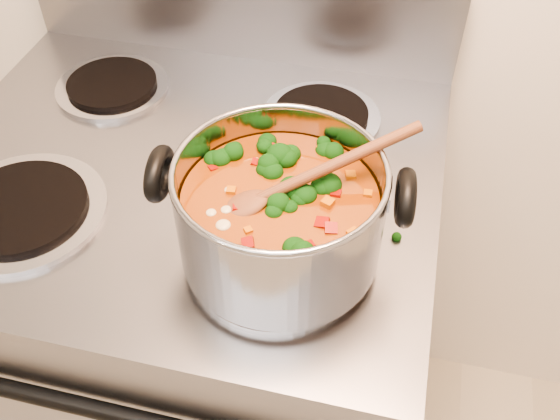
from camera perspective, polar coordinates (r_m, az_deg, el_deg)
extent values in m
cube|color=gray|center=(1.31, -6.54, -10.95)|extent=(0.77, 0.67, 0.92)
cube|color=gray|center=(1.15, -3.80, 17.52)|extent=(0.77, 0.03, 0.16)
cylinder|color=black|center=(0.86, -15.99, -17.23)|extent=(0.65, 0.02, 0.02)
cylinder|color=#A5A5AD|center=(0.94, -22.49, -0.07)|extent=(0.23, 0.23, 0.01)
cylinder|color=black|center=(0.93, -22.62, 0.27)|extent=(0.18, 0.18, 0.01)
cylinder|color=#A5A5AD|center=(0.81, -0.27, -4.39)|extent=(0.23, 0.23, 0.01)
cylinder|color=black|center=(0.80, -0.27, -4.03)|extent=(0.18, 0.18, 0.01)
cylinder|color=#A5A5AD|center=(1.13, -15.04, 10.78)|extent=(0.19, 0.19, 0.01)
cylinder|color=black|center=(1.13, -15.12, 11.11)|extent=(0.15, 0.15, 0.01)
cylinder|color=#A5A5AD|center=(1.03, 3.77, 8.43)|extent=(0.19, 0.19, 0.01)
cylinder|color=black|center=(1.02, 3.79, 8.79)|extent=(0.15, 0.15, 0.01)
cylinder|color=#94959C|center=(0.75, 0.00, -0.24)|extent=(0.25, 0.25, 0.13)
torus|color=#94959C|center=(0.70, 0.00, 3.56)|extent=(0.25, 0.25, 0.01)
cylinder|color=#89380C|center=(0.77, 0.00, -1.25)|extent=(0.23, 0.23, 0.10)
torus|color=black|center=(0.75, -10.96, 3.28)|extent=(0.03, 0.08, 0.08)
torus|color=black|center=(0.72, 11.38, 1.13)|extent=(0.03, 0.08, 0.08)
ellipsoid|color=black|center=(0.72, -5.54, 0.28)|extent=(0.04, 0.04, 0.03)
ellipsoid|color=black|center=(0.71, -2.00, -0.59)|extent=(0.04, 0.04, 0.03)
ellipsoid|color=black|center=(0.72, 6.03, -0.08)|extent=(0.04, 0.04, 0.03)
ellipsoid|color=black|center=(0.69, 0.85, -2.56)|extent=(0.04, 0.04, 0.03)
ellipsoid|color=black|center=(0.72, 5.22, 0.08)|extent=(0.04, 0.04, 0.03)
ellipsoid|color=black|center=(0.72, 5.65, 0.03)|extent=(0.04, 0.04, 0.03)
ellipsoid|color=black|center=(0.73, -6.32, 0.50)|extent=(0.04, 0.04, 0.03)
ellipsoid|color=black|center=(0.76, 7.41, 3.09)|extent=(0.04, 0.04, 0.03)
ellipsoid|color=black|center=(0.74, 3.79, 1.80)|extent=(0.04, 0.04, 0.03)
ellipsoid|color=black|center=(0.72, 3.32, 0.50)|extent=(0.04, 0.04, 0.03)
ellipsoid|color=maroon|center=(0.81, -0.76, 6.38)|extent=(0.01, 0.01, 0.01)
ellipsoid|color=maroon|center=(0.68, -3.60, -3.09)|extent=(0.01, 0.01, 0.01)
ellipsoid|color=maroon|center=(0.67, -2.57, -4.10)|extent=(0.01, 0.01, 0.01)
ellipsoid|color=maroon|center=(0.75, -3.56, 2.44)|extent=(0.01, 0.01, 0.01)
ellipsoid|color=maroon|center=(0.75, 2.74, 2.29)|extent=(0.01, 0.01, 0.01)
ellipsoid|color=maroon|center=(0.70, -1.82, -1.64)|extent=(0.01, 0.01, 0.01)
ellipsoid|color=maroon|center=(0.72, 4.99, 0.52)|extent=(0.01, 0.01, 0.01)
ellipsoid|color=maroon|center=(0.76, -4.60, 3.16)|extent=(0.01, 0.01, 0.01)
ellipsoid|color=maroon|center=(0.73, -5.27, 0.66)|extent=(0.01, 0.01, 0.01)
ellipsoid|color=maroon|center=(0.79, 0.47, 5.33)|extent=(0.01, 0.01, 0.01)
ellipsoid|color=#BB5A0A|center=(0.80, -1.27, 5.93)|extent=(0.01, 0.01, 0.01)
ellipsoid|color=#BB5A0A|center=(0.70, -4.75, -1.86)|extent=(0.01, 0.01, 0.01)
ellipsoid|color=#BB5A0A|center=(0.71, -0.28, -0.76)|extent=(0.01, 0.01, 0.01)
ellipsoid|color=#BB5A0A|center=(0.78, -1.17, 4.60)|extent=(0.01, 0.01, 0.01)
ellipsoid|color=#BB5A0A|center=(0.71, -0.12, -0.78)|extent=(0.01, 0.01, 0.01)
ellipsoid|color=#BB5A0A|center=(0.74, 5.23, 1.96)|extent=(0.01, 0.01, 0.01)
ellipsoid|color=#BB5A0A|center=(0.75, -7.49, 2.35)|extent=(0.01, 0.01, 0.01)
ellipsoid|color=#BB5A0A|center=(0.77, -0.53, 3.98)|extent=(0.01, 0.01, 0.01)
ellipsoid|color=beige|center=(0.70, 5.58, -1.47)|extent=(0.02, 0.02, 0.01)
ellipsoid|color=beige|center=(0.79, -2.80, 5.14)|extent=(0.02, 0.02, 0.01)
ellipsoid|color=beige|center=(0.74, 2.33, 2.18)|extent=(0.02, 0.02, 0.01)
ellipsoid|color=beige|center=(0.79, -0.85, 5.24)|extent=(0.02, 0.02, 0.01)
ellipsoid|color=beige|center=(0.70, 3.01, -1.33)|extent=(0.02, 0.02, 0.01)
ellipsoid|color=brown|center=(0.72, -3.37, 0.37)|extent=(0.08, 0.07, 0.03)
cylinder|color=brown|center=(0.73, 4.79, 4.06)|extent=(0.20, 0.13, 0.08)
ellipsoid|color=black|center=(0.96, 5.64, 4.93)|extent=(0.01, 0.01, 0.01)
ellipsoid|color=black|center=(0.88, -12.08, -0.65)|extent=(0.01, 0.01, 0.01)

